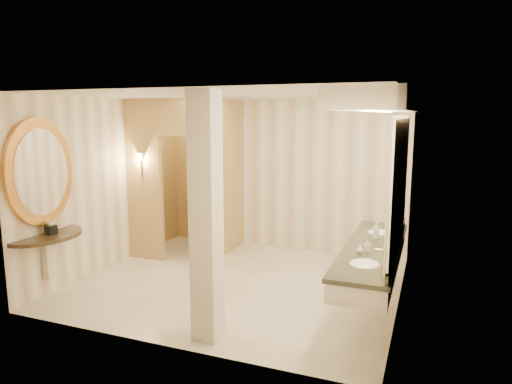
{
  "coord_description": "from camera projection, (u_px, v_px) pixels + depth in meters",
  "views": [
    {
      "loc": [
        2.56,
        -5.87,
        2.44
      ],
      "look_at": [
        0.2,
        0.2,
        1.33
      ],
      "focal_mm": 32.0,
      "sensor_mm": 36.0,
      "label": 1
    }
  ],
  "objects": [
    {
      "name": "floor",
      "position": [
        239.0,
        282.0,
        6.72
      ],
      "size": [
        4.5,
        4.5,
        0.0
      ],
      "primitive_type": "plane",
      "color": "white",
      "rests_on": "ground"
    },
    {
      "name": "ceiling",
      "position": [
        237.0,
        95.0,
        6.26
      ],
      "size": [
        4.5,
        4.5,
        0.0
      ],
      "primitive_type": "plane",
      "rotation": [
        3.14,
        0.0,
        0.0
      ],
      "color": "silver",
      "rests_on": "wall_back"
    },
    {
      "name": "wall_back",
      "position": [
        281.0,
        175.0,
        8.33
      ],
      "size": [
        4.5,
        0.02,
        2.7
      ],
      "primitive_type": "cube",
      "color": "white",
      "rests_on": "floor"
    },
    {
      "name": "wall_front",
      "position": [
        160.0,
        223.0,
        4.65
      ],
      "size": [
        4.5,
        0.02,
        2.7
      ],
      "primitive_type": "cube",
      "color": "white",
      "rests_on": "floor"
    },
    {
      "name": "wall_left",
      "position": [
        109.0,
        184.0,
        7.29
      ],
      "size": [
        0.02,
        4.0,
        2.7
      ],
      "primitive_type": "cube",
      "color": "white",
      "rests_on": "floor"
    },
    {
      "name": "wall_right",
      "position": [
        403.0,
        203.0,
        5.69
      ],
      "size": [
        0.02,
        4.0,
        2.7
      ],
      "primitive_type": "cube",
      "color": "white",
      "rests_on": "floor"
    },
    {
      "name": "toilet_closet",
      "position": [
        200.0,
        177.0,
        7.77
      ],
      "size": [
        1.5,
        1.55,
        2.7
      ],
      "color": "tan",
      "rests_on": "floor"
    },
    {
      "name": "wall_sconce",
      "position": [
        141.0,
        158.0,
        7.51
      ],
      "size": [
        0.14,
        0.14,
        0.42
      ],
      "color": "gold",
      "rests_on": "toilet_closet"
    },
    {
      "name": "vanity",
      "position": [
        378.0,
        184.0,
        5.37
      ],
      "size": [
        0.75,
        2.81,
        2.09
      ],
      "color": "silver",
      "rests_on": "floor"
    },
    {
      "name": "console_shelf",
      "position": [
        41.0,
        199.0,
        5.99
      ],
      "size": [
        1.09,
        1.09,
        2.0
      ],
      "color": "black",
      "rests_on": "floor"
    },
    {
      "name": "pillar",
      "position": [
        206.0,
        219.0,
        4.84
      ],
      "size": [
        0.28,
        0.28,
        2.7
      ],
      "primitive_type": "cube",
      "color": "silver",
      "rests_on": "floor"
    },
    {
      "name": "tissue_box",
      "position": [
        51.0,
        230.0,
        6.04
      ],
      "size": [
        0.14,
        0.14,
        0.12
      ],
      "primitive_type": "cube",
      "rotation": [
        0.0,
        0.0,
        -0.14
      ],
      "color": "black",
      "rests_on": "console_shelf"
    },
    {
      "name": "toilet",
      "position": [
        214.0,
        223.0,
        8.71
      ],
      "size": [
        0.65,
        0.86,
        0.78
      ],
      "primitive_type": "imported",
      "rotation": [
        0.0,
        0.0,
        3.46
      ],
      "color": "white",
      "rests_on": "floor"
    },
    {
      "name": "soap_bottle_a",
      "position": [
        367.0,
        246.0,
        5.26
      ],
      "size": [
        0.07,
        0.07,
        0.14
      ],
      "primitive_type": "imported",
      "rotation": [
        0.0,
        0.0,
        0.07
      ],
      "color": "beige",
      "rests_on": "vanity"
    },
    {
      "name": "soap_bottle_b",
      "position": [
        360.0,
        249.0,
        5.19
      ],
      "size": [
        0.1,
        0.1,
        0.11
      ],
      "primitive_type": "imported",
      "rotation": [
        0.0,
        0.0,
        -0.26
      ],
      "color": "silver",
      "rests_on": "vanity"
    },
    {
      "name": "soap_bottle_c",
      "position": [
        376.0,
        231.0,
        5.79
      ],
      "size": [
        0.1,
        0.1,
        0.22
      ],
      "primitive_type": "imported",
      "rotation": [
        0.0,
        0.0,
        0.26
      ],
      "color": "#C6B28C",
      "rests_on": "vanity"
    }
  ]
}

